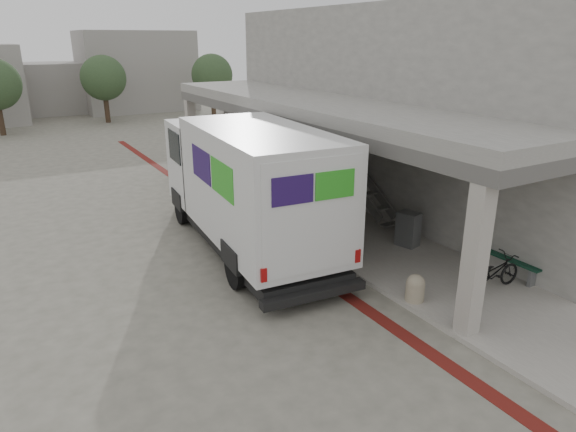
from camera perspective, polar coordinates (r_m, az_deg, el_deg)
ground at (r=12.77m, az=0.65°, el=-8.44°), size 120.00×120.00×0.00m
bike_lane_stripe at (r=14.78m, az=-0.03°, el=-4.41°), size 0.35×40.00×0.01m
sidewalk at (r=15.01m, az=13.89°, el=-4.40°), size 4.40×28.00×0.12m
transit_building at (r=19.20m, az=11.50°, el=11.26°), size 7.60×17.00×7.00m
distant_backdrop at (r=45.78m, az=-27.36°, el=13.09°), size 28.00×10.00×6.50m
tree_mid at (r=40.55m, az=-19.83°, el=14.22°), size 3.20×3.20×4.80m
tree_right at (r=41.90m, az=-8.44°, el=15.23°), size 3.20×3.20×4.80m
fedex_truck at (r=14.78m, az=-4.64°, el=3.61°), size 3.40×8.87×3.70m
bench at (r=14.51m, az=23.01°, el=-4.53°), size 0.47×2.07×0.48m
bollard_far at (r=12.36m, az=13.95°, el=-7.72°), size 0.44×0.44×0.65m
utility_cabinet at (r=15.43m, az=13.20°, el=-1.41°), size 0.60×0.71×1.02m
bicycle_black at (r=13.42m, az=21.85°, el=-5.85°), size 1.70×0.66×0.88m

